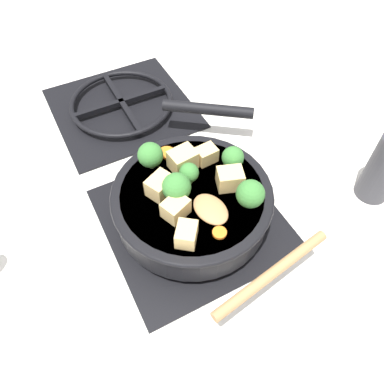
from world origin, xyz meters
The scene contains 18 objects.
ground_plane centered at (0.00, 0.00, 0.00)m, with size 2.40×2.40×0.00m, color white.
front_burner_grate centered at (0.00, 0.00, 0.01)m, with size 0.31×0.31×0.03m.
rear_burner_grate centered at (0.00, 0.36, 0.01)m, with size 0.31×0.31×0.03m.
skillet_pan centered at (0.00, 0.00, 0.06)m, with size 0.36×0.39×0.06m.
wooden_spoon centered at (0.02, -0.13, 0.09)m, with size 0.21×0.20×0.02m.
tofu_cube_center_large centered at (0.06, -0.02, 0.10)m, with size 0.04×0.03×0.03m, color #DBB770.
tofu_cube_near_handle centered at (-0.05, 0.02, 0.10)m, with size 0.04×0.03×0.03m, color #DBB770.
tofu_cube_east_chunk centered at (0.01, 0.06, 0.10)m, with size 0.05×0.04×0.04m, color #DBB770.
tofu_cube_west_chunk centered at (-0.04, -0.03, 0.10)m, with size 0.04×0.03×0.03m, color #DBB770.
tofu_cube_back_piece centered at (0.06, 0.05, 0.10)m, with size 0.04×0.03×0.03m, color #DBB770.
tofu_cube_front_piece centered at (-0.05, -0.08, 0.10)m, with size 0.04×0.03×0.03m, color #DBB770.
broccoli_floret_near_spoon centered at (-0.03, 0.00, 0.12)m, with size 0.05×0.05×0.05m.
broccoli_floret_center_top centered at (0.01, 0.02, 0.11)m, with size 0.03×0.03×0.04m.
broccoli_floret_east_rim centered at (0.09, 0.02, 0.11)m, with size 0.04×0.04×0.05m.
broccoli_floret_west_rim centered at (0.07, -0.07, 0.12)m, with size 0.05×0.05×0.05m.
broccoli_floret_north_edge centered at (-0.04, 0.09, 0.11)m, with size 0.04×0.04×0.05m.
carrot_slice_orange_thin centered at (0.00, -0.09, 0.09)m, with size 0.02×0.02×0.01m, color orange.
carrot_slice_near_center centered at (0.00, 0.10, 0.09)m, with size 0.03×0.03×0.01m, color orange.
Camera 1 is at (-0.18, -0.34, 0.59)m, focal length 35.00 mm.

